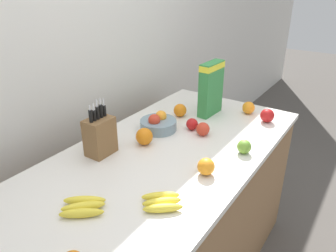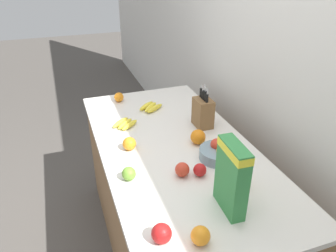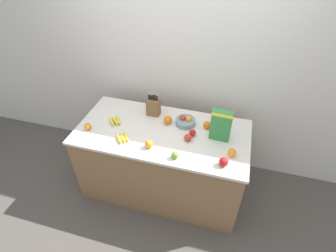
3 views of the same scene
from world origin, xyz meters
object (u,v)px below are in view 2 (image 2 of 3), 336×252
at_px(banana_bunch_right, 125,124).
at_px(orange_front_right, 200,236).
at_px(apple_front, 182,170).
at_px(apple_near_bananas, 129,174).
at_px(apple_middle, 162,233).
at_px(fruit_bowl, 218,153).
at_px(banana_bunch_left, 151,107).
at_px(orange_mid_left, 198,137).
at_px(orange_front_left, 119,97).
at_px(cereal_box, 232,175).
at_px(knife_block, 203,112).
at_px(orange_by_cereal, 239,176).
at_px(apple_rightmost, 200,170).
at_px(orange_near_bowl, 129,144).

height_order(banana_bunch_right, orange_front_right, orange_front_right).
bearing_deg(apple_front, apple_near_bananas, -102.58).
distance_m(banana_bunch_right, orange_front_right, 1.05).
relative_size(apple_near_bananas, apple_middle, 0.86).
distance_m(fruit_bowl, banana_bunch_left, 0.75).
xyz_separation_m(apple_near_bananas, orange_mid_left, (-0.20, 0.47, 0.01)).
height_order(fruit_bowl, orange_front_left, fruit_bowl).
xyz_separation_m(cereal_box, apple_front, (-0.29, -0.11, -0.14)).
distance_m(banana_bunch_right, orange_mid_left, 0.51).
bearing_deg(orange_front_right, fruit_bowl, 146.45).
distance_m(cereal_box, apple_middle, 0.38).
relative_size(fruit_bowl, apple_middle, 2.50).
bearing_deg(orange_mid_left, apple_front, -37.90).
bearing_deg(apple_near_bananas, banana_bunch_right, 169.22).
bearing_deg(fruit_bowl, banana_bunch_right, -143.33).
bearing_deg(orange_mid_left, orange_front_right, -23.26).
distance_m(apple_middle, orange_front_right, 0.15).
height_order(banana_bunch_left, apple_middle, apple_middle).
relative_size(fruit_bowl, banana_bunch_right, 1.10).
xyz_separation_m(banana_bunch_left, apple_near_bananas, (0.75, -0.34, 0.02)).
distance_m(banana_bunch_right, apple_front, 0.64).
height_order(knife_block, cereal_box, cereal_box).
bearing_deg(orange_front_left, knife_block, 37.66).
distance_m(apple_front, orange_front_right, 0.44).
relative_size(knife_block, orange_by_cereal, 3.56).
xyz_separation_m(banana_bunch_left, orange_mid_left, (0.54, 0.13, 0.03)).
height_order(banana_bunch_right, apple_middle, apple_middle).
height_order(apple_rightmost, orange_by_cereal, orange_by_cereal).
relative_size(apple_rightmost, apple_front, 0.91).
xyz_separation_m(orange_mid_left, orange_front_left, (-0.76, -0.31, -0.01)).
bearing_deg(apple_rightmost, banana_bunch_left, -179.23).
bearing_deg(orange_mid_left, apple_middle, -34.68).
xyz_separation_m(apple_rightmost, orange_near_bowl, (-0.36, -0.28, 0.01)).
bearing_deg(apple_rightmost, fruit_bowl, 124.32).
relative_size(apple_front, orange_front_right, 0.95).
distance_m(apple_near_bananas, orange_near_bowl, 0.28).
distance_m(knife_block, banana_bunch_right, 0.51).
relative_size(banana_bunch_left, orange_front_right, 2.53).
bearing_deg(banana_bunch_left, orange_near_bowl, -29.48).
xyz_separation_m(banana_bunch_right, orange_front_left, (-0.40, 0.05, 0.02)).
relative_size(apple_middle, orange_by_cereal, 1.03).
bearing_deg(fruit_bowl, apple_rightmost, -55.68).
bearing_deg(knife_block, fruit_bowl, -11.76).
bearing_deg(cereal_box, orange_front_right, -52.34).
xyz_separation_m(cereal_box, orange_near_bowl, (-0.62, -0.30, -0.14)).
relative_size(apple_front, apple_middle, 0.90).
height_order(fruit_bowl, apple_rightmost, fruit_bowl).
bearing_deg(orange_mid_left, orange_front_left, -157.42).
xyz_separation_m(banana_bunch_left, orange_near_bowl, (0.47, -0.27, 0.02)).
distance_m(knife_block, orange_mid_left, 0.23).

